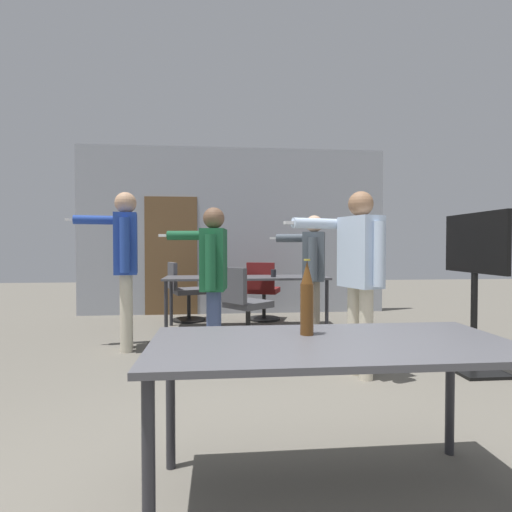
{
  "coord_description": "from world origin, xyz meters",
  "views": [
    {
      "loc": [
        -0.27,
        -1.5,
        1.2
      ],
      "look_at": [
        0.08,
        2.31,
        1.1
      ],
      "focal_mm": 28.0,
      "sensor_mm": 36.0,
      "label": 1
    }
  ],
  "objects_px": {
    "person_far_watching": "(313,266)",
    "office_chair_side_rolled": "(244,308)",
    "tv_screen": "(475,278)",
    "office_chair_far_left": "(184,293)",
    "beer_bottle": "(307,299)",
    "office_chair_near_pushed": "(263,293)",
    "person_left_plaid": "(359,265)",
    "person_right_polo": "(125,255)",
    "person_near_casual": "(213,271)",
    "drink_cup": "(273,273)"
  },
  "relations": [
    {
      "from": "tv_screen",
      "to": "office_chair_side_rolled",
      "type": "height_order",
      "value": "tv_screen"
    },
    {
      "from": "person_far_watching",
      "to": "office_chair_side_rolled",
      "type": "xyz_separation_m",
      "value": [
        -0.88,
        -0.09,
        -0.5
      ]
    },
    {
      "from": "person_near_casual",
      "to": "office_chair_side_rolled",
      "type": "relative_size",
      "value": 1.67
    },
    {
      "from": "person_left_plaid",
      "to": "office_chair_side_rolled",
      "type": "height_order",
      "value": "person_left_plaid"
    },
    {
      "from": "person_far_watching",
      "to": "beer_bottle",
      "type": "xyz_separation_m",
      "value": [
        -0.74,
        -2.96,
        -0.01
      ]
    },
    {
      "from": "office_chair_side_rolled",
      "to": "office_chair_far_left",
      "type": "bearing_deg",
      "value": 168.38
    },
    {
      "from": "person_far_watching",
      "to": "office_chair_far_left",
      "type": "height_order",
      "value": "person_far_watching"
    },
    {
      "from": "person_right_polo",
      "to": "office_chair_far_left",
      "type": "relative_size",
      "value": 1.93
    },
    {
      "from": "person_far_watching",
      "to": "tv_screen",
      "type": "bearing_deg",
      "value": -120.11
    },
    {
      "from": "office_chair_far_left",
      "to": "drink_cup",
      "type": "distance_m",
      "value": 1.57
    },
    {
      "from": "tv_screen",
      "to": "person_near_casual",
      "type": "relative_size",
      "value": 0.96
    },
    {
      "from": "office_chair_far_left",
      "to": "drink_cup",
      "type": "bearing_deg",
      "value": 42.06
    },
    {
      "from": "person_far_watching",
      "to": "office_chair_near_pushed",
      "type": "bearing_deg",
      "value": 35.4
    },
    {
      "from": "tv_screen",
      "to": "person_far_watching",
      "type": "distance_m",
      "value": 1.83
    },
    {
      "from": "office_chair_near_pushed",
      "to": "tv_screen",
      "type": "bearing_deg",
      "value": -39.33
    },
    {
      "from": "tv_screen",
      "to": "office_chair_near_pushed",
      "type": "xyz_separation_m",
      "value": [
        -1.72,
        2.75,
        -0.45
      ]
    },
    {
      "from": "beer_bottle",
      "to": "person_left_plaid",
      "type": "bearing_deg",
      "value": 61.96
    },
    {
      "from": "office_chair_side_rolled",
      "to": "drink_cup",
      "type": "distance_m",
      "value": 1.02
    },
    {
      "from": "person_far_watching",
      "to": "person_right_polo",
      "type": "xyz_separation_m",
      "value": [
        -2.25,
        -0.24,
        0.16
      ]
    },
    {
      "from": "person_left_plaid",
      "to": "person_near_casual",
      "type": "relative_size",
      "value": 1.07
    },
    {
      "from": "office_chair_side_rolled",
      "to": "beer_bottle",
      "type": "bearing_deg",
      "value": -37.38
    },
    {
      "from": "drink_cup",
      "to": "person_far_watching",
      "type": "bearing_deg",
      "value": -61.35
    },
    {
      "from": "person_right_polo",
      "to": "person_near_casual",
      "type": "bearing_deg",
      "value": -135.98
    },
    {
      "from": "person_near_casual",
      "to": "beer_bottle",
      "type": "xyz_separation_m",
      "value": [
        0.5,
        -1.98,
        -0.02
      ]
    },
    {
      "from": "person_right_polo",
      "to": "person_left_plaid",
      "type": "bearing_deg",
      "value": -126.39
    },
    {
      "from": "tv_screen",
      "to": "office_chair_near_pushed",
      "type": "distance_m",
      "value": 3.28
    },
    {
      "from": "tv_screen",
      "to": "beer_bottle",
      "type": "height_order",
      "value": "tv_screen"
    },
    {
      "from": "person_right_polo",
      "to": "drink_cup",
      "type": "distance_m",
      "value": 2.11
    },
    {
      "from": "beer_bottle",
      "to": "tv_screen",
      "type": "bearing_deg",
      "value": 39.21
    },
    {
      "from": "office_chair_far_left",
      "to": "office_chair_near_pushed",
      "type": "bearing_deg",
      "value": 68.39
    },
    {
      "from": "person_left_plaid",
      "to": "person_right_polo",
      "type": "distance_m",
      "value": 2.61
    },
    {
      "from": "office_chair_far_left",
      "to": "beer_bottle",
      "type": "height_order",
      "value": "beer_bottle"
    },
    {
      "from": "person_far_watching",
      "to": "person_near_casual",
      "type": "distance_m",
      "value": 1.58
    },
    {
      "from": "person_near_casual",
      "to": "office_chair_far_left",
      "type": "relative_size",
      "value": 1.68
    },
    {
      "from": "beer_bottle",
      "to": "office_chair_far_left",
      "type": "bearing_deg",
      "value": 102.63
    },
    {
      "from": "person_left_plaid",
      "to": "person_near_casual",
      "type": "bearing_deg",
      "value": 53.75
    },
    {
      "from": "person_far_watching",
      "to": "office_chair_far_left",
      "type": "bearing_deg",
      "value": 66.35
    },
    {
      "from": "person_near_casual",
      "to": "office_chair_side_rolled",
      "type": "bearing_deg",
      "value": -15.56
    },
    {
      "from": "office_chair_far_left",
      "to": "person_far_watching",
      "type": "bearing_deg",
      "value": 30.79
    },
    {
      "from": "person_left_plaid",
      "to": "beer_bottle",
      "type": "xyz_separation_m",
      "value": [
        -0.83,
        -1.56,
        -0.1
      ]
    },
    {
      "from": "office_chair_side_rolled",
      "to": "person_left_plaid",
      "type": "bearing_deg",
      "value": -3.77
    },
    {
      "from": "person_near_casual",
      "to": "beer_bottle",
      "type": "distance_m",
      "value": 2.05
    },
    {
      "from": "person_left_plaid",
      "to": "office_chair_side_rolled",
      "type": "relative_size",
      "value": 1.8
    },
    {
      "from": "person_left_plaid",
      "to": "person_near_casual",
      "type": "distance_m",
      "value": 1.4
    },
    {
      "from": "person_near_casual",
      "to": "person_right_polo",
      "type": "xyz_separation_m",
      "value": [
        -1.01,
        0.73,
        0.15
      ]
    },
    {
      "from": "person_near_casual",
      "to": "beer_bottle",
      "type": "height_order",
      "value": "person_near_casual"
    },
    {
      "from": "office_chair_far_left",
      "to": "beer_bottle",
      "type": "distance_m",
      "value": 4.57
    },
    {
      "from": "person_right_polo",
      "to": "office_chair_side_rolled",
      "type": "distance_m",
      "value": 1.53
    },
    {
      "from": "tv_screen",
      "to": "person_left_plaid",
      "type": "relative_size",
      "value": 0.89
    },
    {
      "from": "person_right_polo",
      "to": "beer_bottle",
      "type": "bearing_deg",
      "value": -160.91
    }
  ]
}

